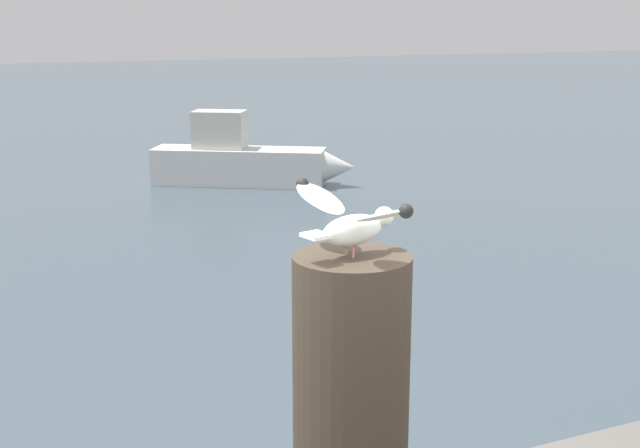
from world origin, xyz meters
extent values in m
cylinder|color=#382D23|center=(0.21, -0.36, 1.81)|extent=(0.39, 0.39, 1.09)
cylinder|color=#C66C60|center=(0.20, -0.38, 2.37)|extent=(0.01, 0.01, 0.04)
cylinder|color=#C66C60|center=(0.20, -0.34, 2.37)|extent=(0.01, 0.01, 0.04)
ellipsoid|color=silver|center=(0.21, -0.36, 2.44)|extent=(0.24, 0.14, 0.10)
sphere|color=silver|center=(0.34, -0.33, 2.47)|extent=(0.06, 0.06, 0.06)
cone|color=gold|center=(0.39, -0.32, 2.46)|extent=(0.05, 0.03, 0.02)
cube|color=silver|center=(0.07, -0.39, 2.44)|extent=(0.09, 0.09, 0.01)
ellipsoid|color=silver|center=(0.23, -0.51, 2.52)|extent=(0.16, 0.24, 0.09)
sphere|color=#353535|center=(0.26, -0.61, 2.55)|extent=(0.04, 0.04, 0.04)
ellipsoid|color=silver|center=(0.17, -0.21, 2.52)|extent=(0.16, 0.24, 0.09)
sphere|color=#353535|center=(0.15, -0.11, 2.55)|extent=(0.04, 0.04, 0.04)
cube|color=silver|center=(4.24, 12.47, 0.34)|extent=(3.20, 2.41, 0.69)
cone|color=silver|center=(5.79, 11.51, 0.38)|extent=(1.04, 1.04, 0.75)
cube|color=silver|center=(3.93, 12.66, 1.04)|extent=(1.13, 1.02, 0.70)
camera|label=1|loc=(-0.97, -2.72, 3.10)|focal=48.02mm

